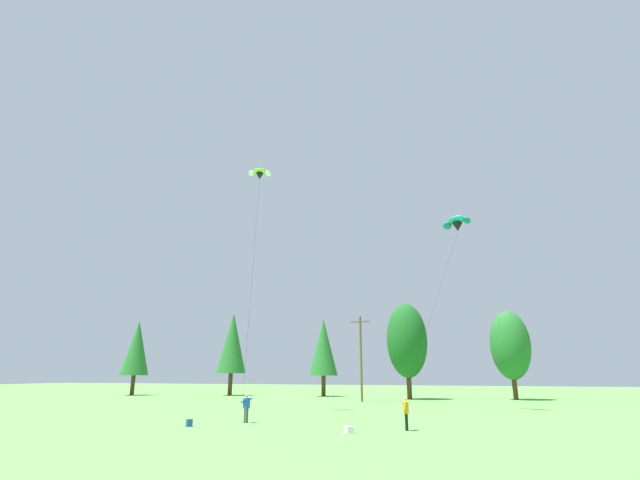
{
  "coord_description": "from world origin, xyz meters",
  "views": [
    {
      "loc": [
        7.93,
        -4.1,
        2.88
      ],
      "look_at": [
        -0.17,
        20.57,
        10.41
      ],
      "focal_mm": 25.95,
      "sensor_mm": 36.0,
      "label": 1
    }
  ],
  "objects_px": {
    "utility_pole": "(361,356)",
    "picnic_cooler": "(349,430)",
    "parafoil_kite_high_lime_white": "(260,174)",
    "parafoil_kite_mid_teal": "(457,223)",
    "kite_flyer_mid": "(406,411)",
    "kite_flyer_near": "(246,406)",
    "backpack": "(189,423)"
  },
  "relations": [
    {
      "from": "utility_pole",
      "to": "picnic_cooler",
      "type": "height_order",
      "value": "utility_pole"
    },
    {
      "from": "picnic_cooler",
      "to": "utility_pole",
      "type": "bearing_deg",
      "value": -24.17
    },
    {
      "from": "parafoil_kite_high_lime_white",
      "to": "parafoil_kite_mid_teal",
      "type": "relative_size",
      "value": 1.17
    },
    {
      "from": "picnic_cooler",
      "to": "kite_flyer_mid",
      "type": "bearing_deg",
      "value": -87.79
    },
    {
      "from": "parafoil_kite_high_lime_white",
      "to": "picnic_cooler",
      "type": "xyz_separation_m",
      "value": [
        10.78,
        -10.67,
        -20.12
      ]
    },
    {
      "from": "parafoil_kite_mid_teal",
      "to": "picnic_cooler",
      "type": "bearing_deg",
      "value": -108.55
    },
    {
      "from": "parafoil_kite_high_lime_white",
      "to": "picnic_cooler",
      "type": "distance_m",
      "value": 25.2
    },
    {
      "from": "parafoil_kite_high_lime_white",
      "to": "picnic_cooler",
      "type": "height_order",
      "value": "parafoil_kite_high_lime_white"
    },
    {
      "from": "kite_flyer_mid",
      "to": "parafoil_kite_high_lime_white",
      "type": "distance_m",
      "value": 25.02
    },
    {
      "from": "parafoil_kite_mid_teal",
      "to": "kite_flyer_near",
      "type": "bearing_deg",
      "value": -132.26
    },
    {
      "from": "utility_pole",
      "to": "parafoil_kite_high_lime_white",
      "type": "relative_size",
      "value": 0.47
    },
    {
      "from": "kite_flyer_near",
      "to": "kite_flyer_mid",
      "type": "relative_size",
      "value": 1.0
    },
    {
      "from": "parafoil_kite_mid_teal",
      "to": "utility_pole",
      "type": "bearing_deg",
      "value": 140.71
    },
    {
      "from": "kite_flyer_near",
      "to": "parafoil_kite_mid_teal",
      "type": "relative_size",
      "value": 0.1
    },
    {
      "from": "parafoil_kite_mid_teal",
      "to": "backpack",
      "type": "relative_size",
      "value": 40.99
    },
    {
      "from": "utility_pole",
      "to": "kite_flyer_near",
      "type": "relative_size",
      "value": 5.35
    },
    {
      "from": "parafoil_kite_high_lime_white",
      "to": "backpack",
      "type": "bearing_deg",
      "value": -82.5
    },
    {
      "from": "picnic_cooler",
      "to": "parafoil_kite_mid_teal",
      "type": "bearing_deg",
      "value": -54.51
    },
    {
      "from": "parafoil_kite_high_lime_white",
      "to": "kite_flyer_mid",
      "type": "bearing_deg",
      "value": -32.75
    },
    {
      "from": "kite_flyer_mid",
      "to": "backpack",
      "type": "bearing_deg",
      "value": -170.95
    },
    {
      "from": "kite_flyer_near",
      "to": "picnic_cooler",
      "type": "relative_size",
      "value": 3.25
    },
    {
      "from": "utility_pole",
      "to": "kite_flyer_near",
      "type": "bearing_deg",
      "value": -94.09
    },
    {
      "from": "utility_pole",
      "to": "backpack",
      "type": "distance_m",
      "value": 27.14
    },
    {
      "from": "kite_flyer_mid",
      "to": "backpack",
      "type": "distance_m",
      "value": 12.19
    },
    {
      "from": "kite_flyer_mid",
      "to": "parafoil_kite_high_lime_white",
      "type": "height_order",
      "value": "parafoil_kite_high_lime_white"
    },
    {
      "from": "kite_flyer_mid",
      "to": "backpack",
      "type": "relative_size",
      "value": 4.23
    },
    {
      "from": "kite_flyer_mid",
      "to": "parafoil_kite_high_lime_white",
      "type": "bearing_deg",
      "value": 147.25
    },
    {
      "from": "kite_flyer_near",
      "to": "kite_flyer_mid",
      "type": "height_order",
      "value": "same"
    },
    {
      "from": "picnic_cooler",
      "to": "parafoil_kite_high_lime_white",
      "type": "bearing_deg",
      "value": 9.33
    },
    {
      "from": "kite_flyer_near",
      "to": "picnic_cooler",
      "type": "xyz_separation_m",
      "value": [
        7.25,
        -2.94,
        -0.83
      ]
    },
    {
      "from": "kite_flyer_near",
      "to": "parafoil_kite_mid_teal",
      "type": "bearing_deg",
      "value": 47.74
    },
    {
      "from": "kite_flyer_near",
      "to": "picnic_cooler",
      "type": "height_order",
      "value": "kite_flyer_near"
    }
  ]
}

